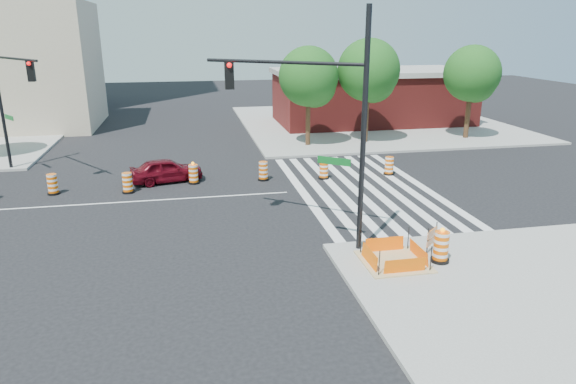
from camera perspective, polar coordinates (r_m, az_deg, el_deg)
ground at (r=25.46m, az=-15.78°, el=-0.97°), size 120.00×120.00×0.00m
sidewalk_ne at (r=45.63m, az=9.18°, el=7.62°), size 22.00×22.00×0.15m
crosswalk_east at (r=26.81m, az=8.18°, el=0.48°), size 6.75×13.50×0.01m
lane_centerline at (r=25.46m, az=-15.79°, el=-0.96°), size 14.00×0.12×0.01m
excavation_pit at (r=18.22m, az=11.68°, el=-7.44°), size 2.20×2.20×0.90m
brick_storefront at (r=45.30m, az=9.32°, el=10.41°), size 16.50×8.50×4.60m
beige_midrise at (r=48.36m, az=-29.09°, el=12.13°), size 14.00×10.00×10.00m
red_coupe at (r=28.18m, az=-13.35°, el=2.38°), size 4.04×2.33×1.29m
signal_pole_se at (r=18.38m, az=3.21°, el=9.32°), size 5.13×4.06×8.47m
signal_pole_nw at (r=31.67m, az=-28.66°, el=10.32°), size 3.62×5.09×8.09m
pit_drum at (r=18.48m, az=16.63°, el=-5.94°), size 0.64×0.64×1.26m
barricade at (r=19.25m, az=15.71°, el=-4.80°), size 0.66×0.59×1.00m
tree_north_c at (r=35.31m, az=2.35°, el=12.34°), size 4.02×4.02×6.83m
tree_north_d at (r=36.69m, az=8.98°, el=12.86°), size 4.30×4.30×7.31m
tree_north_e at (r=40.03m, az=19.78°, el=11.96°), size 4.03×4.01×6.82m
median_drum_2 at (r=27.93m, az=-24.68°, el=0.72°), size 0.60×0.60×1.02m
median_drum_3 at (r=26.83m, az=-17.40°, el=0.90°), size 0.60×0.60×1.02m
median_drum_4 at (r=27.63m, az=-10.46°, el=1.92°), size 0.60×0.60×1.18m
median_drum_5 at (r=27.81m, az=-2.76°, el=2.28°), size 0.60×0.60×1.02m
median_drum_6 at (r=28.11m, az=4.00°, el=2.43°), size 0.60×0.60×1.02m
median_drum_7 at (r=29.39m, az=11.17°, el=2.80°), size 0.60×0.60×1.02m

